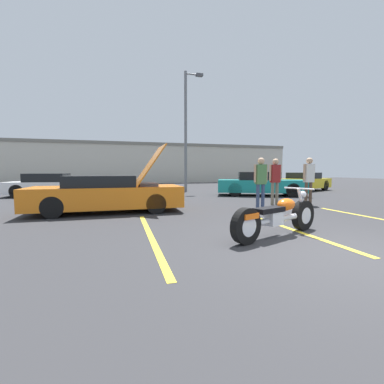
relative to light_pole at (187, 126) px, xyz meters
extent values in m
plane|color=#2D2D30|center=(-0.67, -12.78, -4.15)|extent=(80.00, 80.00, 0.00)
cube|color=yellow|center=(-3.54, -10.80, -4.14)|extent=(0.12, 4.63, 0.01)
cube|color=yellow|center=(-0.35, -10.80, -4.14)|extent=(0.12, 4.63, 0.01)
cube|color=beige|center=(-0.67, 13.92, -1.95)|extent=(32.00, 4.00, 4.40)
cube|color=slate|center=(-0.67, 13.92, 0.10)|extent=(32.00, 4.20, 0.30)
cylinder|color=slate|center=(-0.08, 0.00, -0.38)|extent=(0.18, 0.18, 7.53)
cylinder|color=slate|center=(0.37, 0.00, 3.24)|extent=(0.90, 0.10, 0.10)
cube|color=#4C4C51|center=(0.82, 0.00, 3.24)|extent=(0.44, 0.28, 0.16)
cylinder|color=black|center=(-0.14, -11.17, -3.81)|extent=(0.68, 0.39, 0.67)
cylinder|color=black|center=(-1.92, -11.86, -3.81)|extent=(0.68, 0.39, 0.67)
cylinder|color=silver|center=(-0.14, -11.17, -3.81)|extent=(0.41, 0.29, 0.37)
cylinder|color=silver|center=(-1.92, -11.86, -3.81)|extent=(0.41, 0.29, 0.37)
cylinder|color=silver|center=(-1.03, -11.51, -3.80)|extent=(1.56, 0.70, 0.12)
cube|color=silver|center=(-1.17, -11.56, -3.76)|extent=(0.42, 0.35, 0.28)
ellipsoid|color=orange|center=(-0.77, -11.41, -3.52)|extent=(0.57, 0.44, 0.26)
cube|color=black|center=(-1.30, -11.62, -3.58)|extent=(0.76, 0.50, 0.10)
cube|color=orange|center=(-1.88, -11.84, -3.63)|extent=(0.42, 0.34, 0.10)
cylinder|color=silver|center=(-0.23, -11.20, -3.49)|extent=(0.31, 0.18, 0.63)
cylinder|color=silver|center=(-0.34, -11.24, -3.20)|extent=(0.29, 0.67, 0.04)
sphere|color=silver|center=(-0.19, -11.18, -3.34)|extent=(0.16, 0.16, 0.16)
cylinder|color=silver|center=(-1.47, -11.57, -3.86)|extent=(1.19, 0.53, 0.09)
cube|color=orange|center=(-4.53, -7.31, -3.64)|extent=(4.71, 1.80, 0.66)
cube|color=black|center=(-4.72, -7.31, -3.14)|extent=(2.13, 1.60, 0.35)
cylinder|color=black|center=(-3.06, -8.06, -3.83)|extent=(0.63, 0.23, 0.63)
cylinder|color=black|center=(-3.08, -6.52, -3.83)|extent=(0.63, 0.23, 0.63)
cylinder|color=black|center=(-5.98, -8.09, -3.83)|extent=(0.63, 0.23, 0.63)
cylinder|color=black|center=(-5.99, -6.55, -3.83)|extent=(0.63, 0.23, 0.63)
cube|color=orange|center=(-3.19, -7.29, -2.64)|extent=(0.99, 1.63, 1.37)
cube|color=#4C4C51|center=(-3.24, -7.29, -3.35)|extent=(0.61, 0.97, 0.28)
cube|color=teal|center=(3.28, -3.60, -3.62)|extent=(4.99, 3.44, 0.66)
cube|color=black|center=(3.11, -3.53, -3.08)|extent=(2.55, 2.27, 0.43)
cylinder|color=black|center=(4.31, -4.87, -3.79)|extent=(0.74, 0.48, 0.71)
cylinder|color=black|center=(4.91, -3.47, -3.79)|extent=(0.74, 0.48, 0.71)
cylinder|color=black|center=(1.64, -3.74, -3.79)|extent=(0.74, 0.48, 0.71)
cylinder|color=black|center=(2.24, -2.33, -3.79)|extent=(0.74, 0.48, 0.71)
cube|color=white|center=(-7.71, -0.83, -3.67)|extent=(4.35, 2.11, 0.59)
cube|color=black|center=(-7.87, -0.82, -3.16)|extent=(2.00, 1.79, 0.43)
cylinder|color=black|center=(-6.43, -1.73, -3.82)|extent=(0.67, 0.26, 0.66)
cylinder|color=black|center=(-6.34, -0.07, -3.82)|extent=(0.67, 0.26, 0.66)
cylinder|color=black|center=(-9.07, -1.58, -3.82)|extent=(0.67, 0.26, 0.66)
cylinder|color=black|center=(-8.98, 0.07, -3.82)|extent=(0.67, 0.26, 0.66)
cube|color=yellow|center=(7.92, -1.32, -3.64)|extent=(4.37, 3.15, 0.63)
cube|color=black|center=(7.77, -1.39, -3.12)|extent=(2.27, 2.14, 0.40)
cylinder|color=black|center=(9.36, -1.56, -3.80)|extent=(0.73, 0.47, 0.70)
cylinder|color=black|center=(8.77, -0.14, -3.80)|extent=(0.73, 0.47, 0.70)
cylinder|color=black|center=(7.06, -2.51, -3.80)|extent=(0.73, 0.47, 0.70)
cylinder|color=black|center=(6.47, -1.09, -3.80)|extent=(0.73, 0.47, 0.70)
cylinder|color=#38476B|center=(0.51, -8.02, -3.71)|extent=(0.12, 0.12, 0.87)
cylinder|color=#38476B|center=(0.71, -8.02, -3.71)|extent=(0.12, 0.12, 0.87)
cube|color=#4C7F47|center=(0.61, -8.02, -2.93)|extent=(0.36, 0.20, 0.69)
cylinder|color=tan|center=(0.39, -8.02, -2.90)|extent=(0.08, 0.08, 0.62)
cylinder|color=tan|center=(0.83, -8.02, -2.90)|extent=(0.08, 0.08, 0.62)
sphere|color=tan|center=(0.61, -8.02, -2.47)|extent=(0.24, 0.24, 0.24)
cylinder|color=gray|center=(1.66, -7.16, -3.71)|extent=(0.12, 0.12, 0.88)
cylinder|color=gray|center=(1.86, -7.16, -3.71)|extent=(0.12, 0.12, 0.88)
cube|color=maroon|center=(1.76, -7.16, -2.92)|extent=(0.36, 0.20, 0.70)
cylinder|color=tan|center=(1.54, -7.16, -2.88)|extent=(0.08, 0.08, 0.63)
cylinder|color=tan|center=(1.98, -7.16, -2.88)|extent=(0.08, 0.08, 0.63)
sphere|color=tan|center=(1.76, -7.16, -2.45)|extent=(0.24, 0.24, 0.24)
cylinder|color=brown|center=(2.87, -7.60, -3.70)|extent=(0.12, 0.12, 0.90)
cylinder|color=brown|center=(3.07, -7.60, -3.70)|extent=(0.12, 0.12, 0.90)
cube|color=white|center=(2.97, -7.60, -2.90)|extent=(0.36, 0.20, 0.71)
cylinder|color=tan|center=(2.75, -7.60, -2.86)|extent=(0.08, 0.08, 0.64)
cylinder|color=tan|center=(3.19, -7.60, -2.86)|extent=(0.08, 0.08, 0.64)
sphere|color=tan|center=(2.97, -7.60, -2.42)|extent=(0.24, 0.24, 0.24)
camera|label=1|loc=(-4.10, -16.03, -2.81)|focal=24.00mm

